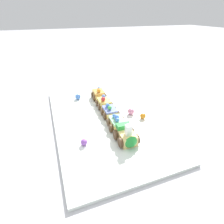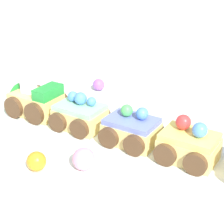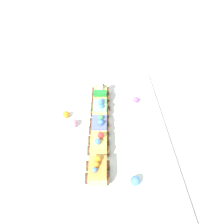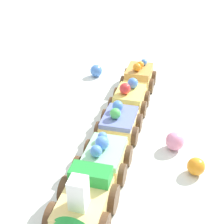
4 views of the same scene
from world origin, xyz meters
TOP-DOWN VIEW (x-y plane):
  - ground_plane at (0.00, 0.00)m, footprint 10.00×10.00m
  - display_board at (0.00, 0.00)m, footprint 0.74×0.42m
  - cake_train_locomotive at (0.19, 0.03)m, footprint 0.11×0.07m
  - cake_car_mint at (0.09, 0.04)m, footprint 0.08×0.07m
  - cake_car_blueberry at (-0.01, 0.04)m, footprint 0.08×0.07m
  - cake_car_lemon at (-0.10, 0.04)m, footprint 0.08×0.07m
  - cake_car_caramel at (-0.21, 0.04)m, footprint 0.08×0.07m
  - gumball_blue at (-0.24, -0.06)m, footprint 0.03×0.03m
  - gumball_pink at (0.01, 0.14)m, footprint 0.03×0.03m
  - gumball_orange at (0.06, 0.17)m, footprint 0.03×0.03m

SIDE VIEW (x-z plane):
  - ground_plane at x=0.00m, z-range 0.00..0.00m
  - display_board at x=0.00m, z-range 0.00..0.01m
  - gumball_orange at x=0.06m, z-range 0.01..0.04m
  - gumball_blue at x=-0.24m, z-range 0.01..0.04m
  - gumball_pink at x=0.01m, z-range 0.01..0.04m
  - cake_car_blueberry at x=-0.01m, z-range 0.00..0.06m
  - cake_car_mint at x=0.09m, z-range 0.00..0.06m
  - cake_car_lemon at x=-0.10m, z-range 0.00..0.07m
  - cake_car_caramel at x=-0.21m, z-range 0.00..0.07m
  - cake_train_locomotive at x=0.19m, z-range 0.00..0.08m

